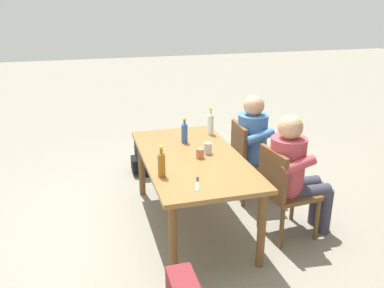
% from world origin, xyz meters
% --- Properties ---
extents(ground_plane, '(24.00, 24.00, 0.00)m').
position_xyz_m(ground_plane, '(0.00, 0.00, 0.00)').
color(ground_plane, gray).
extents(dining_table, '(1.73, 0.90, 0.73)m').
position_xyz_m(dining_table, '(0.00, 0.00, 0.65)').
color(dining_table, olive).
rests_on(dining_table, ground_plane).
extents(chair_far_right, '(0.48, 0.48, 0.87)m').
position_xyz_m(chair_far_right, '(0.40, 0.75, 0.49)').
color(chair_far_right, brown).
rests_on(chair_far_right, ground_plane).
extents(chair_far_left, '(0.46, 0.46, 0.87)m').
position_xyz_m(chair_far_left, '(-0.39, 0.75, 0.49)').
color(chair_far_left, brown).
rests_on(chair_far_left, ground_plane).
extents(person_in_white_shirt, '(0.47, 0.62, 1.18)m').
position_xyz_m(person_in_white_shirt, '(0.39, 0.86, 0.66)').
color(person_in_white_shirt, '#B7424C').
rests_on(person_in_white_shirt, ground_plane).
extents(person_in_plaid_shirt, '(0.47, 0.62, 1.18)m').
position_xyz_m(person_in_plaid_shirt, '(-0.39, 0.86, 0.66)').
color(person_in_plaid_shirt, '#3D70B2').
rests_on(person_in_plaid_shirt, ground_plane).
extents(bottle_blue, '(0.06, 0.06, 0.26)m').
position_xyz_m(bottle_blue, '(-0.38, 0.03, 0.85)').
color(bottle_blue, '#2D56A3').
rests_on(bottle_blue, dining_table).
extents(bottle_clear, '(0.06, 0.06, 0.29)m').
position_xyz_m(bottle_clear, '(-0.57, 0.36, 0.86)').
color(bottle_clear, white).
rests_on(bottle_clear, dining_table).
extents(bottle_amber, '(0.06, 0.06, 0.27)m').
position_xyz_m(bottle_amber, '(0.37, -0.36, 0.85)').
color(bottle_amber, '#996019').
rests_on(bottle_amber, dining_table).
extents(cup_steel, '(0.07, 0.07, 0.11)m').
position_xyz_m(cup_steel, '(-0.02, 0.16, 0.79)').
color(cup_steel, '#B2B7BC').
rests_on(cup_steel, dining_table).
extents(cup_terracotta, '(0.07, 0.07, 0.09)m').
position_xyz_m(cup_terracotta, '(0.06, 0.06, 0.78)').
color(cup_terracotta, '#BC6B47').
rests_on(cup_terracotta, dining_table).
extents(table_knife, '(0.24, 0.09, 0.01)m').
position_xyz_m(table_knife, '(0.58, -0.12, 0.74)').
color(table_knife, silver).
rests_on(table_knife, dining_table).
extents(backpack_by_far_side, '(0.33, 0.25, 0.39)m').
position_xyz_m(backpack_by_far_side, '(-1.38, -0.27, 0.19)').
color(backpack_by_far_side, black).
rests_on(backpack_by_far_side, ground_plane).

